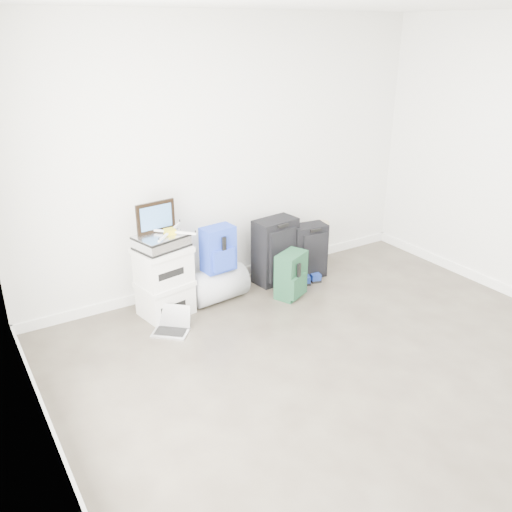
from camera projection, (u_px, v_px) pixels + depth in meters
ground at (396, 402)px, 3.98m from camera, size 5.00×5.00×0.00m
room_envelope at (423, 172)px, 3.33m from camera, size 4.52×5.02×2.71m
boxes_stack at (164, 281)px, 5.09m from camera, size 0.54×0.46×0.68m
briefcase at (161, 241)px, 4.93m from camera, size 0.51×0.42×0.13m
painting at (156, 217)px, 4.93m from camera, size 0.38×0.07×0.29m
drone at (170, 232)px, 4.92m from camera, size 0.38×0.38×0.05m
duffel_bag at (218, 284)px, 5.41m from camera, size 0.58×0.39×0.34m
blue_backpack at (219, 250)px, 5.24m from camera, size 0.33×0.26×0.44m
large_suitcase at (276, 251)px, 5.75m from camera, size 0.48×0.34×0.70m
green_backpack at (292, 276)px, 5.47m from camera, size 0.39×0.36×0.47m
carry_on at (309, 251)px, 5.89m from camera, size 0.40×0.29×0.60m
shoes at (308, 276)px, 5.90m from camera, size 0.31×0.29×0.09m
rolled_rug at (321, 243)px, 6.23m from camera, size 0.17×0.17×0.51m
laptop at (172, 325)px, 4.90m from camera, size 0.39×0.38×0.22m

